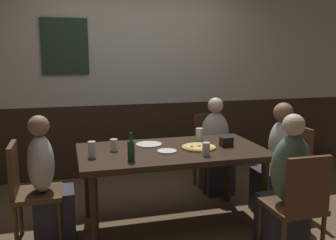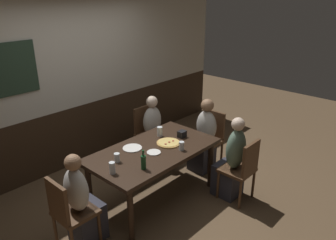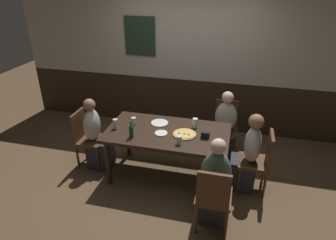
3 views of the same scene
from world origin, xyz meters
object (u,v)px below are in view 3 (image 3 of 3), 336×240
object	(u,v)px
chair_right_near	(213,196)
chair_right_far	(225,124)
person_head_east	(247,158)
pizza	(184,134)
highball_clear	(195,124)
tumbler_short	(116,124)
chair_head_west	(86,136)
person_right_near	(215,188)
chair_head_east	(260,159)
dining_table	(167,136)
condiment_caddy	(205,134)
person_right_far	(224,131)
plate_white_large	(160,123)
beer_glass_half	(179,141)
person_head_west	(97,139)
beer_bottle_green	(131,131)
plate_white_small	(161,133)
pint_glass_pale	(134,121)

from	to	relation	value
chair_right_near	chair_right_far	distance (m)	1.76
person_head_east	pizza	distance (m)	0.90
highball_clear	tumbler_short	xyz separation A→B (m)	(-1.08, -0.30, 0.00)
chair_head_west	person_right_near	distance (m)	2.14
chair_head_east	person_right_near	xyz separation A→B (m)	(-0.52, -0.72, -0.01)
dining_table	condiment_caddy	world-z (taller)	condiment_caddy
person_right_far	plate_white_large	distance (m)	1.09
person_right_near	pizza	world-z (taller)	person_right_near
beer_glass_half	chair_right_near	bearing A→B (deg)	-48.99
person_head_west	highball_clear	distance (m)	1.50
chair_head_east	condiment_caddy	xyz separation A→B (m)	(-0.74, -0.03, 0.29)
chair_right_far	person_head_west	bearing A→B (deg)	-154.49
person_right_near	chair_head_west	bearing A→B (deg)	160.32
chair_head_west	chair_right_near	bearing A→B (deg)	-23.66
pizza	beer_bottle_green	distance (m)	0.72
person_right_near	pizza	distance (m)	0.89
chair_head_west	person_right_far	bearing A→B (deg)	19.63
chair_head_east	plate_white_small	size ratio (longest dim) A/B	5.01
person_head_east	plate_white_small	xyz separation A→B (m)	(-1.17, -0.08, 0.27)
chair_head_west	person_head_west	xyz separation A→B (m)	(0.16, 0.00, -0.03)
chair_right_near	dining_table	bearing A→B (deg)	130.28
beer_glass_half	tumbler_short	distance (m)	0.98
highball_clear	plate_white_large	bearing A→B (deg)	-179.30
beer_bottle_green	person_head_west	bearing A→B (deg)	158.31
plate_white_large	condiment_caddy	distance (m)	0.74
chair_head_west	person_head_east	xyz separation A→B (m)	(2.37, 0.00, -0.02)
beer_bottle_green	plate_white_large	distance (m)	0.55
chair_head_west	beer_glass_half	distance (m)	1.55
chair_head_west	beer_glass_half	xyz separation A→B (m)	(1.49, -0.28, 0.29)
person_head_west	plate_white_small	bearing A→B (deg)	-4.30
pizza	plate_white_small	size ratio (longest dim) A/B	1.81
person_head_east	dining_table	bearing A→B (deg)	180.00
dining_table	person_right_far	xyz separation A→B (m)	(0.75, 0.72, -0.20)
chair_right_far	pint_glass_pale	world-z (taller)	chair_right_far
tumbler_short	plate_white_large	bearing A→B (deg)	27.89
pizza	beer_glass_half	xyz separation A→B (m)	(-0.02, -0.24, 0.04)
pizza	highball_clear	size ratio (longest dim) A/B	2.34
chair_right_far	highball_clear	xyz separation A→B (m)	(-0.40, -0.67, 0.30)
chair_head_west	highball_clear	world-z (taller)	chair_head_west
condiment_caddy	beer_glass_half	bearing A→B (deg)	-140.56
pint_glass_pale	tumbler_short	distance (m)	0.27
beer_bottle_green	chair_head_east	bearing A→B (deg)	9.03
person_head_west	plate_white_small	distance (m)	1.07
dining_table	person_head_west	distance (m)	1.12
person_head_east	plate_white_small	bearing A→B (deg)	-176.20
chair_right_far	person_right_near	xyz separation A→B (m)	(0.00, -1.60, -0.01)
pizza	tumbler_short	distance (m)	0.98
chair_head_east	pizza	world-z (taller)	chair_head_east
dining_table	chair_head_east	world-z (taller)	chair_head_east
person_right_far	person_head_east	distance (m)	0.80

